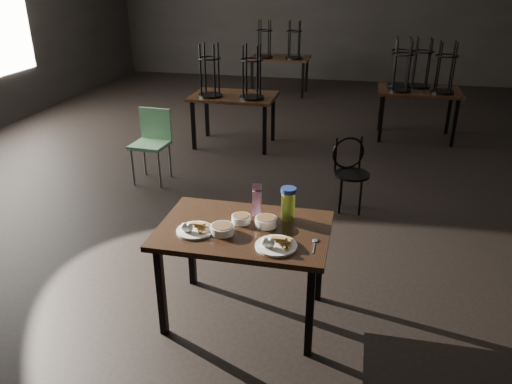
% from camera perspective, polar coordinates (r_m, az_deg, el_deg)
% --- Properties ---
extents(main_table, '(1.20, 0.80, 0.75)m').
position_cam_1_polar(main_table, '(3.54, -1.39, -5.23)').
color(main_table, black).
rests_on(main_table, ground).
extents(plate_left, '(0.26, 0.26, 0.08)m').
position_cam_1_polar(plate_left, '(3.47, -7.02, -4.18)').
color(plate_left, white).
rests_on(plate_left, main_table).
extents(plate_right, '(0.28, 0.28, 0.09)m').
position_cam_1_polar(plate_right, '(3.26, 2.27, -5.94)').
color(plate_right, white).
rests_on(plate_right, main_table).
extents(bowl_near, '(0.13, 0.13, 0.05)m').
position_cam_1_polar(bowl_near, '(3.57, -1.73, -3.06)').
color(bowl_near, white).
rests_on(bowl_near, main_table).
extents(bowl_far, '(0.16, 0.16, 0.06)m').
position_cam_1_polar(bowl_far, '(3.52, 1.14, -3.39)').
color(bowl_far, white).
rests_on(bowl_far, main_table).
extents(bowl_big, '(0.16, 0.16, 0.06)m').
position_cam_1_polar(bowl_big, '(3.43, -3.89, -4.24)').
color(bowl_big, white).
rests_on(bowl_big, main_table).
extents(juice_carton, '(0.07, 0.07, 0.25)m').
position_cam_1_polar(juice_carton, '(3.63, 0.12, -1.02)').
color(juice_carton, '#951B6C').
rests_on(juice_carton, main_table).
extents(water_bottle, '(0.13, 0.13, 0.24)m').
position_cam_1_polar(water_bottle, '(3.58, 3.70, -1.29)').
color(water_bottle, '#A4CC3C').
rests_on(water_bottle, main_table).
extents(spoon, '(0.04, 0.20, 0.01)m').
position_cam_1_polar(spoon, '(3.35, 6.77, -5.61)').
color(spoon, silver).
rests_on(spoon, main_table).
extents(bentwood_chair, '(0.42, 0.41, 0.78)m').
position_cam_1_polar(bentwood_chair, '(5.41, 10.74, 2.69)').
color(bentwood_chair, black).
rests_on(bentwood_chair, ground).
extents(school_chair, '(0.43, 0.43, 0.88)m').
position_cam_1_polar(school_chair, '(6.20, -11.77, 6.01)').
color(school_chair, '#70AF7E').
rests_on(school_chair, ground).
extents(bg_table_left, '(1.20, 0.80, 1.48)m').
position_cam_1_polar(bg_table_left, '(7.25, -2.64, 10.97)').
color(bg_table_left, black).
rests_on(bg_table_left, ground).
extents(bg_table_right, '(1.20, 0.80, 1.48)m').
position_cam_1_polar(bg_table_right, '(7.99, 17.99, 11.43)').
color(bg_table_right, black).
rests_on(bg_table_right, ground).
extents(bg_table_far, '(1.20, 0.80, 1.48)m').
position_cam_1_polar(bg_table_far, '(10.53, 2.75, 15.14)').
color(bg_table_far, black).
rests_on(bg_table_far, ground).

